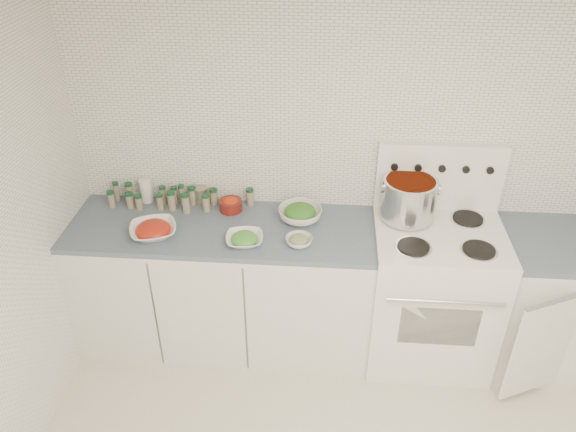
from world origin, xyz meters
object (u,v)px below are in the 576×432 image
(bowl_snowpea, at_px, (244,239))
(bowl_tomato, at_px, (153,230))
(stove, at_px, (431,289))
(stock_pot, at_px, (409,197))

(bowl_snowpea, bearing_deg, bowl_tomato, 175.95)
(stove, relative_size, bowl_tomato, 4.00)
(stock_pot, relative_size, bowl_snowpea, 1.45)
(stock_pot, xyz_separation_m, bowl_snowpea, (-0.95, -0.29, -0.15))
(bowl_tomato, distance_m, bowl_snowpea, 0.55)
(stock_pot, distance_m, bowl_tomato, 1.52)
(stock_pot, bearing_deg, bowl_tomato, -170.28)
(stock_pot, height_order, bowl_snowpea, stock_pot)
(stock_pot, bearing_deg, stove, -35.81)
(bowl_tomato, relative_size, bowl_snowpea, 1.44)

